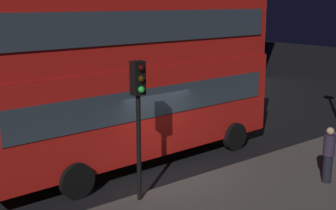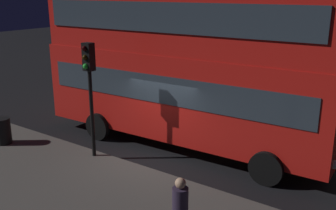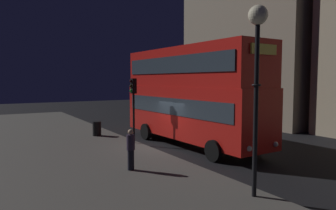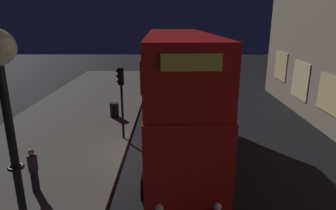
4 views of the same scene
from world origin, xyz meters
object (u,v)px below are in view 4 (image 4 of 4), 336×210
Objects in this scene: double_decker_bus at (178,90)px; street_lamp at (6,109)px; traffic_light_near_kerb at (121,88)px; pedestrian at (33,170)px; litter_bin at (114,110)px.

double_decker_bus is 8.52m from street_lamp.
traffic_light_near_kerb is at bearing -123.00° from double_decker_bus.
double_decker_bus is 6.42m from pedestrian.
street_lamp reaches higher than double_decker_bus.
street_lamp is at bearing -2.37° from traffic_light_near_kerb.
pedestrian is at bearing -155.38° from street_lamp.
traffic_light_near_kerb is at bearing 178.39° from street_lamp.
street_lamp is 3.53× the size of pedestrian.
street_lamp is at bearing 3.52° from litter_bin.
litter_bin is (-8.26, 1.30, -0.39)m from pedestrian.
pedestrian reaches higher than litter_bin.
traffic_light_near_kerb is 9.65m from street_lamp.
pedestrian is (3.24, -5.13, -2.09)m from double_decker_bus.
double_decker_bus is at bearing 58.25° from traffic_light_near_kerb.
double_decker_bus reaches higher than pedestrian.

